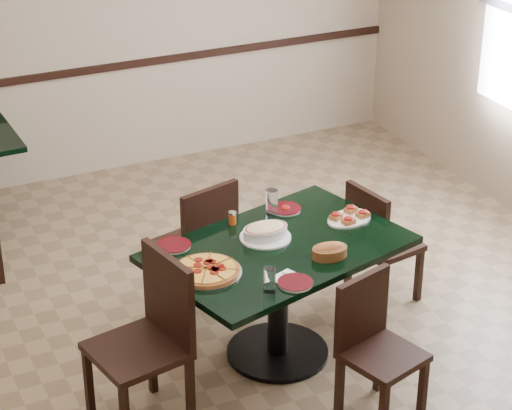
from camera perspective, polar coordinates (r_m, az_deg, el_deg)
name	(u,v)px	position (r m, az deg, el deg)	size (l,w,h in m)	color
floor	(258,328)	(6.37, 0.13, -7.02)	(5.50, 5.50, 0.00)	#796246
room_shell	(283,53)	(7.68, 1.57, 8.68)	(5.50, 5.50, 5.50)	silver
main_table	(278,273)	(5.82, 1.29, -3.92)	(1.63, 1.27, 0.75)	black
chair_far	(200,240)	(6.31, -3.20, -2.01)	(0.52, 0.52, 0.91)	black
chair_near	(374,341)	(5.48, 6.74, -7.71)	(0.47, 0.47, 0.82)	black
chair_right	(377,239)	(6.46, 6.92, -1.94)	(0.45, 0.45, 0.83)	black
chair_left	(151,332)	(5.36, -6.01, -7.22)	(0.54, 0.54, 0.98)	black
pepperoni_pizza	(206,270)	(5.46, -2.87, -3.76)	(0.39, 0.39, 0.04)	silver
lasagna_casserole	(265,231)	(5.79, 0.54, -1.51)	(0.30, 0.30, 0.09)	silver
bread_basket	(330,251)	(5.62, 4.22, -2.62)	(0.22, 0.16, 0.09)	brown
bruschetta_platter	(349,216)	(6.04, 5.36, -0.65)	(0.36, 0.29, 0.05)	silver
side_plate_near	(295,283)	(5.36, 2.26, -4.46)	(0.19, 0.19, 0.02)	silver
side_plate_far_r	(285,209)	(6.14, 1.69, -0.21)	(0.19, 0.19, 0.03)	silver
side_plate_far_l	(174,245)	(5.74, -4.71, -2.31)	(0.20, 0.20, 0.02)	silver
napkin_setting	(289,278)	(5.41, 1.88, -4.22)	(0.19, 0.19, 0.01)	white
water_glass_a	(272,202)	(6.06, 0.91, 0.18)	(0.07, 0.07, 0.16)	white
water_glass_b	(270,280)	(5.27, 0.78, -4.30)	(0.06, 0.06, 0.14)	white
pepper_shaker	(232,218)	(5.95, -1.36, -0.73)	(0.05, 0.05, 0.08)	#C65015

